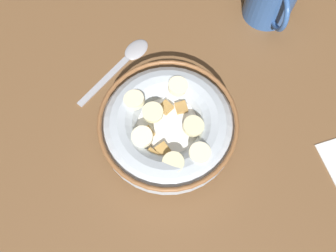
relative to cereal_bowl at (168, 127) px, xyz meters
The scene contains 3 objects.
ground_plane 3.81cm from the cereal_bowl, 143.41° to the left, with size 92.26×92.26×2.00cm, color brown.
cereal_bowl is the anchor object (origin of this frame).
spoon 14.57cm from the cereal_bowl, 160.71° to the right, with size 11.91×12.28×0.80cm.
Camera 1 is at (14.93, -1.79, 41.33)cm, focal length 32.74 mm.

